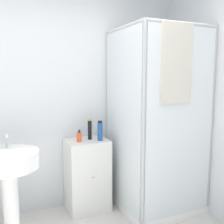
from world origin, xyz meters
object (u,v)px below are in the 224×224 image
Objects in this scene: soap_dispenser at (79,137)px; shampoo_bottle_tall_black at (90,129)px; sink at (9,172)px; shampoo_bottle_blue at (100,131)px.

soap_dispenser is 0.16m from shampoo_bottle_tall_black.
soap_dispenser is 0.56× the size of shampoo_bottle_tall_black.
sink is 7.53× the size of soap_dispenser.
sink is 1.02m from shampoo_bottle_blue.
shampoo_bottle_blue reaches higher than sink.
sink is 0.97m from shampoo_bottle_tall_black.
shampoo_bottle_blue is at bearing -48.26° from shampoo_bottle_tall_black.
shampoo_bottle_tall_black reaches higher than shampoo_bottle_blue.
shampoo_bottle_blue reaches higher than soap_dispenser.
soap_dispenser is 0.60× the size of shampoo_bottle_blue.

